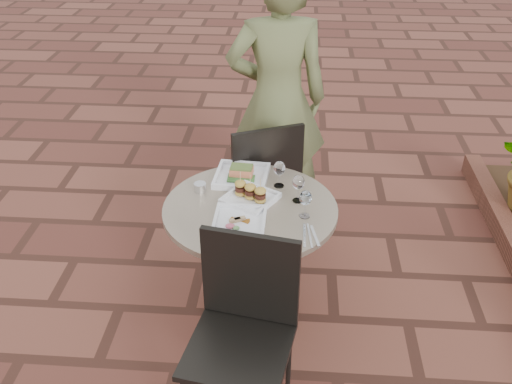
# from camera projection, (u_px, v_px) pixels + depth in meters

# --- Properties ---
(ground) EXTENTS (60.00, 60.00, 0.00)m
(ground) POSITION_uv_depth(u_px,v_px,m) (262.00, 315.00, 3.29)
(ground) COLOR brown
(ground) RESTS_ON ground
(cafe_table) EXTENTS (0.90, 0.90, 0.73)m
(cafe_table) POSITION_uv_depth(u_px,v_px,m) (250.00, 245.00, 3.06)
(cafe_table) COLOR gray
(cafe_table) RESTS_ON ground
(chair_far) EXTENTS (0.58, 0.58, 0.93)m
(chair_far) POSITION_uv_depth(u_px,v_px,m) (262.00, 178.00, 3.53)
(chair_far) COLOR black
(chair_far) RESTS_ON ground
(chair_near) EXTENTS (0.51, 0.51, 0.93)m
(chair_near) POSITION_uv_depth(u_px,v_px,m) (244.00, 318.00, 2.50)
(chair_near) COLOR black
(chair_near) RESTS_ON ground
(diner) EXTENTS (0.71, 0.52, 1.80)m
(diner) POSITION_uv_depth(u_px,v_px,m) (277.00, 101.00, 3.67)
(diner) COLOR brown
(diner) RESTS_ON ground
(plate_salmon) EXTENTS (0.31, 0.31, 0.08)m
(plate_salmon) POSITION_uv_depth(u_px,v_px,m) (242.00, 175.00, 3.15)
(plate_salmon) COLOR silver
(plate_salmon) RESTS_ON cafe_table
(plate_sliders) EXTENTS (0.33, 0.33, 0.16)m
(plate_sliders) POSITION_uv_depth(u_px,v_px,m) (250.00, 195.00, 2.96)
(plate_sliders) COLOR silver
(plate_sliders) RESTS_ON cafe_table
(plate_tuna) EXTENTS (0.26, 0.26, 0.03)m
(plate_tuna) POSITION_uv_depth(u_px,v_px,m) (240.00, 220.00, 2.79)
(plate_tuna) COLOR silver
(plate_tuna) RESTS_ON cafe_table
(wine_glass_right) EXTENTS (0.06, 0.06, 0.15)m
(wine_glass_right) POSITION_uv_depth(u_px,v_px,m) (306.00, 198.00, 2.80)
(wine_glass_right) COLOR white
(wine_glass_right) RESTS_ON cafe_table
(wine_glass_mid) EXTENTS (0.06, 0.06, 0.15)m
(wine_glass_mid) POSITION_uv_depth(u_px,v_px,m) (279.00, 169.00, 3.04)
(wine_glass_mid) COLOR white
(wine_glass_mid) RESTS_ON cafe_table
(wine_glass_far) EXTENTS (0.07, 0.07, 0.15)m
(wine_glass_far) POSITION_uv_depth(u_px,v_px,m) (299.00, 183.00, 2.91)
(wine_glass_far) COLOR white
(wine_glass_far) RESTS_ON cafe_table
(steel_ramekin) EXTENTS (0.08, 0.08, 0.05)m
(steel_ramekin) POSITION_uv_depth(u_px,v_px,m) (200.00, 187.00, 3.04)
(steel_ramekin) COLOR silver
(steel_ramekin) RESTS_ON cafe_table
(cutlery_set) EXTENTS (0.12, 0.21, 0.00)m
(cutlery_set) POSITION_uv_depth(u_px,v_px,m) (310.00, 235.00, 2.71)
(cutlery_set) COLOR silver
(cutlery_set) RESTS_ON cafe_table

